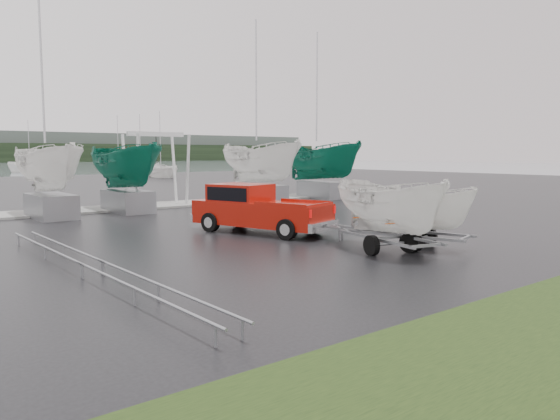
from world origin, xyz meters
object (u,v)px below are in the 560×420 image
object	(u,v)px
trailer_parked	(391,159)
boat_hoist	(156,158)
trailer_hitched	(415,172)
pickup_truck	(255,207)

from	to	relation	value
trailer_parked	boat_hoist	bearing A→B (deg)	99.28
trailer_hitched	boat_hoist	bearing A→B (deg)	73.52
pickup_truck	boat_hoist	world-z (taller)	boat_hoist
pickup_truck	trailer_hitched	size ratio (longest dim) A/B	1.31
trailer_hitched	pickup_truck	bearing A→B (deg)	90.00
pickup_truck	trailer_hitched	xyz separation A→B (m)	(1.82, -5.91, 1.44)
trailer_hitched	trailer_parked	xyz separation A→B (m)	(-1.14, -0.02, 0.40)
pickup_truck	boat_hoist	bearing A→B (deg)	64.78
pickup_truck	trailer_parked	xyz separation A→B (m)	(0.68, -5.92, 1.84)
trailer_hitched	boat_hoist	world-z (taller)	trailer_hitched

